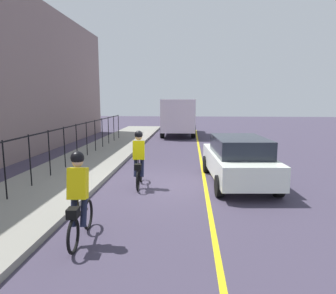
# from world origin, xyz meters

# --- Properties ---
(ground_plane) EXTENTS (80.00, 80.00, 0.00)m
(ground_plane) POSITION_xyz_m (0.00, 0.00, 0.00)
(ground_plane) COLOR #40384C
(lane_line_centre) EXTENTS (36.00, 0.12, 0.01)m
(lane_line_centre) POSITION_xyz_m (0.00, -1.60, 0.00)
(lane_line_centre) COLOR yellow
(lane_line_centre) RESTS_ON ground
(sidewalk) EXTENTS (40.00, 3.20, 0.15)m
(sidewalk) POSITION_xyz_m (0.00, 3.40, 0.07)
(sidewalk) COLOR gray
(sidewalk) RESTS_ON ground
(iron_fence) EXTENTS (19.45, 0.04, 1.60)m
(iron_fence) POSITION_xyz_m (1.00, 3.80, 1.27)
(iron_fence) COLOR black
(iron_fence) RESTS_ON sidewalk
(cyclist_lead) EXTENTS (1.71, 0.38, 1.83)m
(cyclist_lead) POSITION_xyz_m (-0.32, 0.54, 0.91)
(cyclist_lead) COLOR black
(cyclist_lead) RESTS_ON ground
(cyclist_follow) EXTENTS (1.71, 0.38, 1.83)m
(cyclist_follow) POSITION_xyz_m (-4.20, 1.07, 0.91)
(cyclist_follow) COLOR black
(cyclist_follow) RESTS_ON ground
(patrol_sedan) EXTENTS (4.52, 2.18, 1.58)m
(patrol_sedan) POSITION_xyz_m (0.34, -2.69, 0.82)
(patrol_sedan) COLOR white
(patrol_sedan) RESTS_ON ground
(box_truck_background) EXTENTS (6.78, 2.71, 2.78)m
(box_truck_background) POSITION_xyz_m (14.07, -0.14, 1.55)
(box_truck_background) COLOR silver
(box_truck_background) RESTS_ON ground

